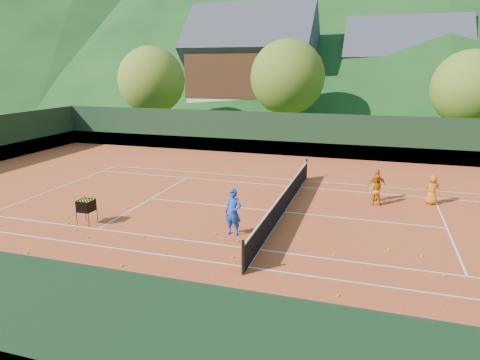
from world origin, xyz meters
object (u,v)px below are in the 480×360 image
(ball_hopper, at_px, (86,206))
(student_a, at_px, (375,190))
(coach, at_px, (233,212))
(chalet_left, at_px, (252,71))
(chalet_mid, at_px, (403,77))
(student_c, at_px, (432,190))
(student_b, at_px, (377,185))
(tennis_net, at_px, (284,201))

(ball_hopper, bearing_deg, student_a, 29.07)
(coach, xyz_separation_m, ball_hopper, (-5.85, -0.69, -0.13))
(coach, bearing_deg, chalet_left, 109.87)
(coach, xyz_separation_m, chalet_mid, (7.27, 37.08, 4.09))
(student_c, distance_m, chalet_mid, 31.22)
(student_b, height_order, tennis_net, student_b)
(student_a, relative_size, chalet_left, 0.10)
(tennis_net, height_order, chalet_mid, chalet_mid)
(student_c, distance_m, tennis_net, 6.86)
(coach, bearing_deg, chalet_mid, 83.99)
(chalet_left, bearing_deg, chalet_mid, 14.04)
(student_b, height_order, chalet_left, chalet_left)
(coach, distance_m, tennis_net, 3.35)
(coach, xyz_separation_m, student_a, (4.94, 5.31, -0.18))
(student_c, height_order, chalet_mid, chalet_mid)
(student_b, height_order, chalet_mid, chalet_mid)
(coach, distance_m, student_b, 7.76)
(tennis_net, bearing_deg, coach, -112.46)
(student_a, relative_size, student_c, 1.02)
(student_b, relative_size, chalet_left, 0.11)
(tennis_net, bearing_deg, chalet_left, 108.43)
(student_a, bearing_deg, student_b, -102.57)
(coach, bearing_deg, ball_hopper, -168.17)
(coach, distance_m, student_a, 7.26)
(student_a, height_order, student_b, student_b)
(student_a, relative_size, ball_hopper, 1.40)
(student_b, bearing_deg, chalet_left, -87.90)
(student_a, distance_m, chalet_mid, 32.14)
(coach, height_order, student_b, coach)
(student_a, relative_size, tennis_net, 0.12)
(student_b, distance_m, student_c, 2.41)
(student_b, bearing_deg, student_c, 160.78)
(student_a, height_order, student_c, student_a)
(coach, xyz_separation_m, student_c, (7.41, 6.15, -0.19))
(student_b, xyz_separation_m, student_c, (2.40, 0.23, -0.05))
(chalet_mid, bearing_deg, tennis_net, -100.01)
(coach, distance_m, chalet_mid, 38.01)
(coach, xyz_separation_m, chalet_left, (-8.73, 33.08, 4.75))
(student_b, relative_size, ball_hopper, 1.47)
(student_b, distance_m, tennis_net, 4.70)
(chalet_mid, bearing_deg, student_a, -94.19)
(tennis_net, relative_size, chalet_left, 0.87)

